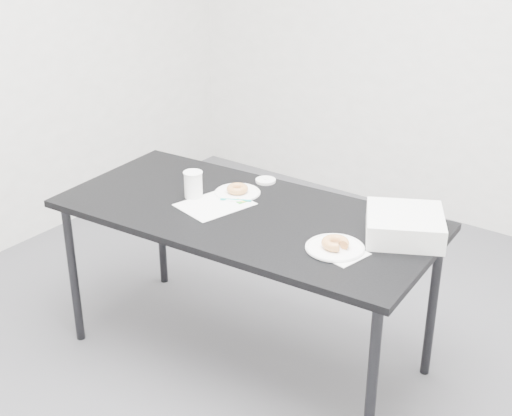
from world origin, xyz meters
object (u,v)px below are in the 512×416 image
Objects in this scene: table at (246,223)px; bakery_box at (405,225)px; scorecard at (215,204)px; plate_far at (237,193)px; donut_far at (237,189)px; pen at (236,200)px; plate_near at (335,248)px; donut_near at (335,243)px; coffee_cup at (193,184)px.

table is 5.64× the size of bakery_box.
plate_far is (0.00, 0.16, 0.00)m from scorecard.
scorecard is 0.16m from donut_far.
pen is 0.60× the size of plate_near.
donut_near reaches higher than plate_far.
scorecard is 0.65m from donut_near.
donut_far is at bearing 162.01° from plate_near.
table is 17.25× the size of donut_far.
donut_far reaches higher than table.
plate_near is at bearing -4.24° from coffee_cup.
plate_near reaches higher than table.
plate_near is 0.02m from donut_near.
donut_near is (0.60, -0.13, 0.02)m from pen.
donut_far is at bearing 0.00° from plate_far.
plate_far is 0.82m from bakery_box.
table is 0.14m from pen.
donut_near reaches higher than pen.
plate_near is at bearing -150.98° from bakery_box.
table is 5.68× the size of scorecard.
donut_far is 0.33× the size of bakery_box.
coffee_cup is 0.41× the size of bakery_box.
plate_far is (-0.05, 0.08, -0.00)m from pen.
plate_near is 0.68m from plate_far.
coffee_cup is at bearing 175.76° from plate_near.
scorecard is 2.15× the size of pen.
pen is 0.09m from plate_far.
bakery_box reaches higher than plate_far.
coffee_cup reaches higher than plate_far.
plate_near is 2.13× the size of donut_near.
plate_near is at bearing -12.03° from table.
bakery_box is at bearing 3.64° from donut_far.
table is 8.10× the size of plate_far.
pen is at bearing -57.05° from plate_far.
table is at bearing 22.62° from scorecard.
plate_near is 0.77× the size of bakery_box.
plate_far is 0.21m from coffee_cup.
donut_far is 0.82m from bakery_box.
coffee_cup is (-0.19, -0.07, 0.06)m from pen.
plate_far reaches higher than scorecard.
scorecard is 2.44× the size of coffee_cup.
table is 0.17m from scorecard.
scorecard is 1.43× the size of plate_far.
table is at bearing -59.69° from pen.
scorecard is at bearing -4.05° from coffee_cup.
bakery_box is at bearing 57.00° from donut_near.
donut_far is (-0.15, 0.14, 0.08)m from table.
donut_near reaches higher than table.
bakery_box is (0.17, 0.26, 0.04)m from plate_near.
plate_far reaches higher than table.
scorecard is at bearing -151.77° from pen.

